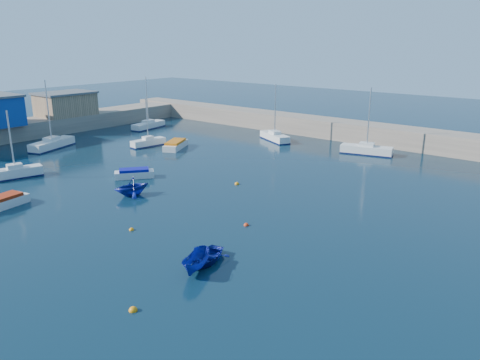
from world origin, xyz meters
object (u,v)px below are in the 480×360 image
Objects in this scene: sailboat_2 at (52,144)px; sailboat_6 at (366,150)px; sailboat_4 at (148,125)px; sailboat_5 at (275,137)px; motorboat_1 at (134,173)px; sailboat_1 at (15,172)px; sailboat_3 at (148,142)px; motorboat_0 at (1,202)px; motorboat_2 at (176,145)px; brick_shed_a at (66,105)px; dinghy_left at (132,186)px; dinghy_center at (206,257)px; dinghy_right at (197,262)px.

sailboat_2 reaches higher than sailboat_6.
sailboat_5 is at bearing 4.13° from sailboat_4.
motorboat_1 is (-0.61, -24.94, -0.12)m from sailboat_5.
motorboat_1 is (21.14, -19.80, -0.09)m from sailboat_4.
sailboat_1 is 19.04m from sailboat_3.
sailboat_2 is 23.59m from motorboat_0.
brick_shed_a is at bearing 157.17° from motorboat_2.
sailboat_6 reaches higher than sailboat_5.
motorboat_1 is (9.70, 7.98, -0.13)m from sailboat_1.
sailboat_6 reaches higher than sailboat_1.
motorboat_0 is at bearing -17.50° from sailboat_1.
brick_shed_a is 0.88× the size of sailboat_2.
sailboat_6 is at bearing 4.24° from motorboat_2.
motorboat_1 is (10.81, -11.03, -0.08)m from sailboat_3.
sailboat_6 reaches higher than motorboat_0.
sailboat_2 is at bearing -127.30° from sailboat_3.
motorboat_1 is at bearing 154.97° from dinghy_left.
sailboat_2 is 19.81m from motorboat_1.
sailboat_4 is 1.53× the size of motorboat_2.
motorboat_1 is at bearing 139.25° from dinghy_center.
sailboat_3 is (-1.10, 19.01, -0.06)m from sailboat_1.
sailboat_4 is at bearing 109.99° from motorboat_0.
sailboat_1 is 1.76× the size of motorboat_1.
motorboat_2 is (23.21, 1.83, -3.60)m from brick_shed_a.
sailboat_5 is 40.60m from dinghy_right.
brick_shed_a reaches higher than dinghy_center.
sailboat_5 is 39.26m from dinghy_center.
motorboat_2 is (-6.85, 12.42, 0.04)m from motorboat_1.
sailboat_4 is at bearing 146.76° from sailboat_3.
sailboat_3 is at bearing 172.06° from motorboat_2.
dinghy_left is 16.82m from dinghy_right.
motorboat_0 is (-2.22, -38.14, -0.10)m from sailboat_5.
brick_shed_a is 23.56m from motorboat_2.
sailboat_3 is 1.98× the size of dinghy_left.
brick_shed_a is 32.08m from motorboat_1.
dinghy_center is (26.19, -21.99, -0.15)m from motorboat_2.
sailboat_1 is 29.08m from dinghy_center.
dinghy_left is (34.54, -14.45, -3.22)m from brick_shed_a.
sailboat_6 is 1.55× the size of motorboat_2.
sailboat_3 is at bearing 100.16° from motorboat_0.
motorboat_0 is at bearing -105.76° from motorboat_2.
sailboat_1 is at bearing -125.28° from motorboat_2.
sailboat_2 is 2.23× the size of motorboat_1.
brick_shed_a is at bearing 129.46° from motorboat_0.
dinghy_left reaches higher than motorboat_1.
sailboat_4 is 36.09m from sailboat_6.
brick_shed_a is at bearing 152.94° from sailboat_1.
dinghy_right reaches higher than motorboat_2.
dinghy_right is at bearing -8.85° from dinghy_left.
sailboat_3 is at bearing 131.23° from dinghy_center.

